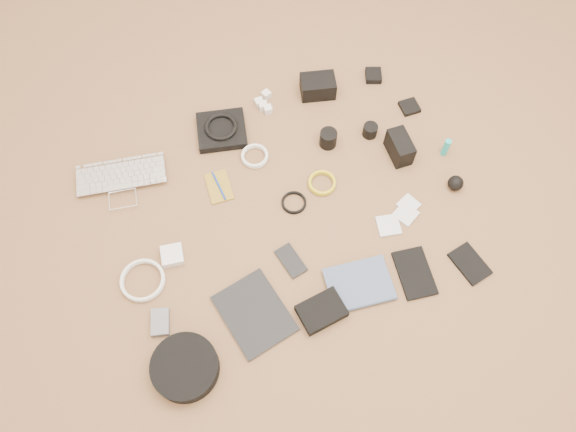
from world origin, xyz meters
name	(u,v)px	position (x,y,z in m)	size (l,w,h in m)	color
laptop	(122,186)	(-0.54, 0.36, 0.01)	(0.34, 0.24, 0.03)	silver
headphone_pouch	(222,130)	(-0.10, 0.44, 0.02)	(0.19, 0.18, 0.03)	black
headphones	(221,127)	(-0.10, 0.44, 0.04)	(0.13, 0.13, 0.02)	black
charger_a	(259,102)	(0.09, 0.51, 0.02)	(0.03, 0.03, 0.03)	silver
charger_b	(263,106)	(0.10, 0.49, 0.02)	(0.03, 0.03, 0.03)	silver
charger_c	(266,95)	(0.14, 0.53, 0.01)	(0.03, 0.03, 0.03)	silver
charger_d	(268,109)	(0.11, 0.46, 0.01)	(0.03, 0.03, 0.03)	silver
dslr_camera	(318,86)	(0.34, 0.47, 0.04)	(0.14, 0.10, 0.08)	black
lens_pouch	(373,75)	(0.60, 0.44, 0.01)	(0.07, 0.07, 0.03)	black
notebook_olive	(219,187)	(-0.20, 0.21, 0.00)	(0.09, 0.14, 0.01)	olive
pen_blue	(219,186)	(-0.20, 0.21, 0.01)	(0.01, 0.01, 0.13)	#13339A
cable_white_a	(255,157)	(-0.03, 0.28, 0.01)	(0.11, 0.11, 0.01)	silver
lens_a	(328,139)	(0.27, 0.22, 0.04)	(0.07, 0.07, 0.07)	black
lens_b	(370,130)	(0.44, 0.19, 0.03)	(0.06, 0.06, 0.05)	black
card_reader	(409,107)	(0.65, 0.23, 0.01)	(0.07, 0.07, 0.02)	black
power_brick	(172,255)	(-0.46, 0.01, 0.02)	(0.08, 0.08, 0.03)	silver
cable_white_b	(143,281)	(-0.59, -0.03, 0.01)	(0.16, 0.16, 0.01)	silver
cable_black	(294,203)	(0.03, 0.03, 0.00)	(0.10, 0.10, 0.01)	black
cable_yellow	(322,184)	(0.16, 0.06, 0.01)	(0.11, 0.11, 0.01)	gold
flash	(400,147)	(0.50, 0.06, 0.05)	(0.07, 0.13, 0.10)	black
lens_cleaner	(446,147)	(0.67, -0.02, 0.04)	(0.02, 0.02, 0.09)	#1AAAAB
battery_charger	(160,322)	(-0.58, -0.21, 0.01)	(0.06, 0.09, 0.03)	#5D5D62
tablet	(254,313)	(-0.28, -0.31, 0.01)	(0.20, 0.26, 0.01)	black
phone	(291,261)	(-0.08, -0.18, 0.00)	(0.07, 0.13, 0.01)	black
filter_case_left	(388,225)	(0.31, -0.21, 0.01)	(0.08, 0.08, 0.01)	silver
filter_case_mid	(406,214)	(0.39, -0.19, 0.01)	(0.08, 0.08, 0.01)	silver
filter_case_right	(409,205)	(0.42, -0.16, 0.00)	(0.07, 0.07, 0.01)	silver
air_blower	(456,183)	(0.62, -0.17, 0.03)	(0.06, 0.06, 0.06)	black
headphone_case	(185,367)	(-0.56, -0.39, 0.03)	(0.22, 0.22, 0.06)	black
drive_case	(321,311)	(-0.07, -0.40, 0.02)	(0.16, 0.11, 0.04)	black
paperback	(366,307)	(0.08, -0.45, 0.01)	(0.17, 0.23, 0.02)	#42516F
notebook_black_a	(415,273)	(0.30, -0.41, 0.01)	(0.12, 0.19, 0.01)	black
notebook_black_b	(470,264)	(0.50, -0.46, 0.01)	(0.09, 0.14, 0.01)	black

